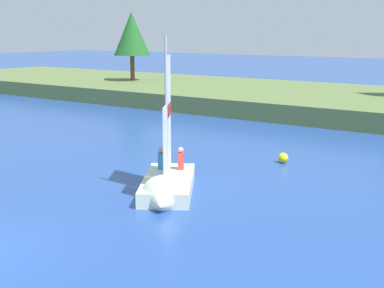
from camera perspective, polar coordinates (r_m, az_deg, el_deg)
name	(u,v)px	position (r m, az deg, el deg)	size (l,w,h in m)	color
shore_bank	(352,103)	(37.10, 16.74, 4.20)	(80.00, 14.39, 1.13)	#5B703D
shoreline_tree_left	(132,34)	(45.67, -6.45, 11.58)	(3.01, 3.01, 5.67)	brown
sailboat	(166,187)	(17.18, -2.79, -4.57)	(3.57, 4.45, 5.61)	silver
channel_buoy	(283,158)	(22.00, 9.69, -1.46)	(0.42, 0.42, 0.42)	yellow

